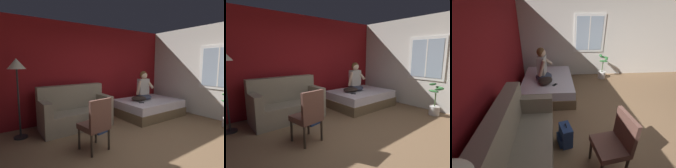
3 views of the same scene
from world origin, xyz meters
TOP-DOWN VIEW (x-y plane):
  - ground_plane at (0.00, 0.00)m, footprint 40.00×40.00m
  - wall_back_accent at (0.00, 2.80)m, footprint 10.67×0.16m
  - wall_side_with_window at (2.91, 0.01)m, footprint 0.19×6.84m
  - bed at (1.56, 1.80)m, footprint 1.87×1.41m
  - couch at (-0.69, 2.15)m, footprint 1.70×0.83m
  - side_chair at (-0.87, 0.77)m, footprint 0.52×0.52m
  - person_seated at (1.47, 1.93)m, footprint 0.59×0.52m
  - backpack at (-0.38, 1.45)m, footprint 0.33×0.29m
  - throw_pillow at (1.23, 1.86)m, footprint 0.55×0.46m
  - cell_phone at (1.08, 1.61)m, footprint 0.15×0.15m
  - potted_plant at (2.47, -0.07)m, footprint 0.39×0.37m

SIDE VIEW (x-z plane):
  - ground_plane at x=0.00m, z-range 0.00..0.00m
  - backpack at x=-0.38m, z-range -0.04..0.42m
  - bed at x=1.56m, z-range 0.00..0.48m
  - potted_plant at x=2.47m, z-range -0.12..0.73m
  - couch at x=-0.69m, z-range -0.13..0.91m
  - cell_phone at x=1.08m, z-range 0.48..0.49m
  - side_chair at x=-0.87m, z-range 0.04..1.02m
  - throw_pillow at x=1.23m, z-range 0.48..0.62m
  - person_seated at x=1.47m, z-range 0.40..1.27m
  - wall_back_accent at x=0.00m, z-range 0.00..2.70m
  - wall_side_with_window at x=2.91m, z-range 0.00..2.70m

